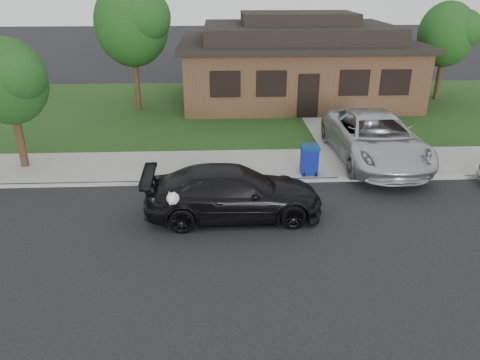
{
  "coord_description": "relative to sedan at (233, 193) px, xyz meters",
  "views": [
    {
      "loc": [
        -0.34,
        -11.16,
        6.51
      ],
      "look_at": [
        0.24,
        1.24,
        1.1
      ],
      "focal_mm": 35.0,
      "sensor_mm": 36.0,
      "label": 1
    }
  ],
  "objects": [
    {
      "name": "tree_2",
      "position": [
        -7.42,
        3.97,
        2.52
      ],
      "size": [
        2.73,
        2.6,
        4.59
      ],
      "color": "#332114",
      "rests_on": "ground"
    },
    {
      "name": "ground",
      "position": [
        -0.04,
        -1.14,
        -0.75
      ],
      "size": [
        120.0,
        120.0,
        0.0
      ],
      "primitive_type": "plane",
      "color": "black",
      "rests_on": "ground"
    },
    {
      "name": "house",
      "position": [
        3.96,
        13.86,
        1.38
      ],
      "size": [
        12.6,
        8.6,
        4.65
      ],
      "color": "#422B1C",
      "rests_on": "ground"
    },
    {
      "name": "driveway",
      "position": [
        5.96,
        8.86,
        -0.68
      ],
      "size": [
        4.5,
        13.0,
        0.14
      ],
      "primitive_type": "cube",
      "color": "gray",
      "rests_on": "ground"
    },
    {
      "name": "lawn",
      "position": [
        -0.04,
        11.86,
        -0.69
      ],
      "size": [
        60.0,
        13.0,
        0.13
      ],
      "primitive_type": "cube",
      "color": "#193814",
      "rests_on": "ground"
    },
    {
      "name": "recycling_bin",
      "position": [
        2.76,
        2.83,
        -0.11
      ],
      "size": [
        0.64,
        0.68,
        1.04
      ],
      "rotation": [
        0.0,
        0.0,
        -0.03
      ],
      "color": "navy",
      "rests_on": "sidewalk"
    },
    {
      "name": "sedan",
      "position": [
        0.0,
        0.0,
        0.0
      ],
      "size": [
        5.22,
        2.47,
        1.5
      ],
      "rotation": [
        0.0,
        0.0,
        1.6
      ],
      "color": "black",
      "rests_on": "ground"
    },
    {
      "name": "minivan",
      "position": [
        5.41,
        4.02,
        0.25
      ],
      "size": [
        2.95,
        6.25,
        1.73
      ],
      "primitive_type": "imported",
      "rotation": [
        0.0,
        0.0,
        0.01
      ],
      "color": "#B7B9BE",
      "rests_on": "driveway"
    },
    {
      "name": "tree_1",
      "position": [
        12.1,
        13.26,
        2.96
      ],
      "size": [
        3.15,
        3.0,
        5.25
      ],
      "color": "#332114",
      "rests_on": "ground"
    },
    {
      "name": "tree_0",
      "position": [
        -4.37,
        11.74,
        3.73
      ],
      "size": [
        3.78,
        3.6,
        6.34
      ],
      "color": "#332114",
      "rests_on": "ground"
    },
    {
      "name": "curb",
      "position": [
        -0.04,
        2.36,
        -0.69
      ],
      "size": [
        60.0,
        0.12,
        0.12
      ],
      "primitive_type": "cube",
      "color": "gray",
      "rests_on": "ground"
    },
    {
      "name": "sidewalk",
      "position": [
        -0.04,
        3.86,
        -0.69
      ],
      "size": [
        60.0,
        3.0,
        0.12
      ],
      "primitive_type": "cube",
      "color": "gray",
      "rests_on": "ground"
    }
  ]
}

